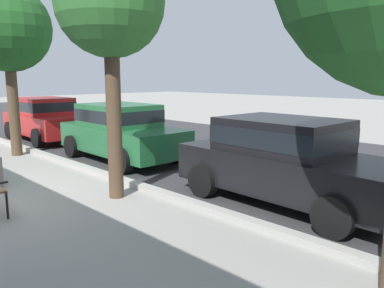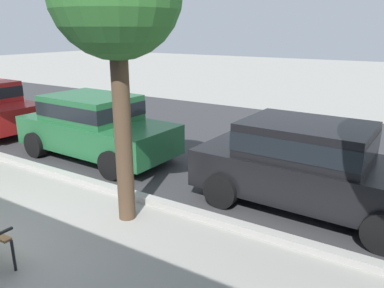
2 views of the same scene
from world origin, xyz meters
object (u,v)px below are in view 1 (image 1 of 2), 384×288
parked_car_green (121,130)px  street_tree_near_bench (7,30)px  street_tree_down_street (110,6)px  parked_car_red (45,117)px  parked_car_black (286,158)px

parked_car_green → street_tree_near_bench: bearing=-145.8°
street_tree_down_street → parked_car_red: size_ratio=1.11×
parked_car_red → parked_car_green: (4.87, 0.00, 0.00)m
street_tree_near_bench → parked_car_black: size_ratio=1.18×
street_tree_down_street → street_tree_near_bench: bearing=178.2°
street_tree_down_street → parked_car_black: bearing=39.4°
street_tree_down_street → parked_car_green: (-2.80, 2.03, -2.71)m
parked_car_red → street_tree_down_street: bearing=-14.8°
street_tree_near_bench → parked_car_green: size_ratio=1.18×
street_tree_near_bench → parked_car_black: street_tree_near_bench is taller
street_tree_down_street → parked_car_green: 4.39m
parked_car_black → street_tree_near_bench: bearing=-166.9°
parked_car_red → parked_car_black: 10.13m
parked_car_red → parked_car_green: 4.87m
parked_car_green → parked_car_black: bearing=0.0°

